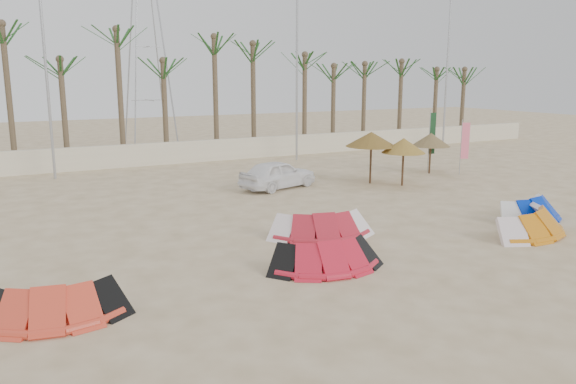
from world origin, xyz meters
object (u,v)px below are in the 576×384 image
parasol_mid (404,146)px  parasol_right (431,140)px  kite_orange (523,220)px  parasol_left (371,139)px  kite_red_left (49,299)px  kite_blue (525,207)px  car (278,174)px  kite_red_mid (321,252)px  kite_red_right (317,223)px

parasol_mid → parasol_right: parasol_mid is taller
kite_orange → parasol_left: 9.60m
kite_red_left → kite_blue: 16.29m
kite_red_left → car: 14.94m
kite_red_mid → kite_red_right: (1.51, 2.76, 0.00)m
parasol_left → parasol_mid: 1.57m
kite_red_right → parasol_left: parasol_left is taller
kite_red_mid → parasol_left: 12.66m
kite_red_left → car: (10.77, 10.35, 0.24)m
kite_red_mid → car: car is taller
kite_red_left → parasol_mid: parasol_mid is taller
car → kite_red_right: bearing=145.8°
parasol_mid → parasol_right: 4.03m
kite_blue → parasol_left: (-0.97, 8.20, 1.73)m
kite_red_left → kite_red_right: same height
kite_orange → parasol_right: parasol_right is taller
parasol_right → kite_red_mid: bearing=-141.8°
kite_blue → parasol_right: bearing=68.7°
parasol_left → parasol_mid: bearing=-48.9°
parasol_left → parasol_mid: size_ratio=1.10×
kite_red_left → parasol_mid: size_ratio=1.48×
kite_red_left → parasol_right: size_ratio=1.56×
kite_red_left → parasol_right: bearing=27.2°
kite_red_left → kite_red_right: bearing=18.4°
parasol_left → car: 4.85m
kite_red_left → kite_red_mid: (6.87, 0.02, -0.00)m
kite_orange → kite_blue: (1.58, 1.22, -0.00)m
kite_red_mid → kite_red_right: bearing=61.4°
kite_red_left → kite_orange: bearing=-0.3°
kite_red_right → parasol_mid: 9.69m
kite_red_right → parasol_left: (6.90, 6.55, 1.73)m
kite_blue → car: 10.72m
kite_red_left → parasol_mid: bearing=26.6°
kite_red_mid → kite_blue: 9.44m
kite_red_right → kite_orange: (6.29, -2.87, 0.00)m
kite_blue → parasol_mid: parasol_mid is taller
kite_red_mid → parasol_mid: bearing=40.8°
kite_red_mid → kite_blue: bearing=6.7°
kite_blue → car: bearing=120.7°
kite_red_right → car: 7.94m
parasol_left → car: bearing=167.3°
kite_blue → parasol_left: 8.43m
parasol_mid → parasol_right: (3.48, 2.02, -0.11)m
kite_orange → parasol_mid: 8.54m
kite_red_right → kite_orange: size_ratio=0.92×
kite_red_right → parasol_right: (11.40, 7.39, 1.39)m
parasol_mid → kite_blue: bearing=-90.4°
kite_red_right → kite_blue: bearing=-11.8°
parasol_mid → kite_red_left: bearing=-153.4°
kite_orange → parasol_mid: bearing=78.8°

